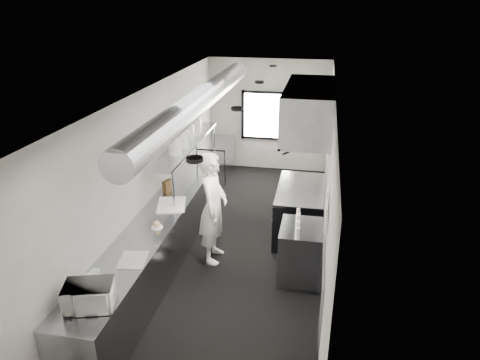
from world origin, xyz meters
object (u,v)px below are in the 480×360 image
at_px(exhaust_hood, 309,110).
at_px(plate_stack_d, 195,124).
at_px(plate_stack_c, 188,131).
at_px(squeeze_bottle_e, 298,213).
at_px(small_plate, 157,227).
at_px(squeeze_bottle_d, 299,217).
at_px(squeeze_bottle_b, 298,226).
at_px(range, 299,211).
at_px(line_cook, 213,208).
at_px(squeeze_bottle_c, 298,220).
at_px(deli_tub_b, 89,278).
at_px(deli_tub_a, 95,274).
at_px(knife_block, 168,186).
at_px(squeeze_bottle_a, 297,233).
at_px(bottle_station, 300,252).
at_px(pass_shelf, 187,144).
at_px(microwave, 89,296).
at_px(far_work_table, 217,159).
at_px(cutting_board, 172,205).
at_px(prep_counter, 165,232).
at_px(plate_stack_a, 175,147).
at_px(plate_stack_b, 182,139).

relative_size(exhaust_hood, plate_stack_d, 5.41).
height_order(plate_stack_c, squeeze_bottle_e, plate_stack_c).
distance_m(small_plate, squeeze_bottle_d, 2.19).
bearing_deg(squeeze_bottle_b, squeeze_bottle_e, 92.53).
distance_m(range, line_cook, 1.83).
relative_size(small_plate, squeeze_bottle_c, 0.88).
xyz_separation_m(range, deli_tub_b, (-2.38, -3.28, 0.48)).
bearing_deg(plate_stack_d, deli_tub_a, -91.99).
bearing_deg(knife_block, squeeze_bottle_a, -5.59).
bearing_deg(squeeze_bottle_c, bottle_station, -24.90).
bearing_deg(bottle_station, pass_shelf, 144.01).
bearing_deg(line_cook, microwave, 160.94).
height_order(exhaust_hood, squeeze_bottle_e, exhaust_hood).
bearing_deg(squeeze_bottle_d, plate_stack_c, 142.16).
height_order(squeeze_bottle_a, squeeze_bottle_d, squeeze_bottle_a).
distance_m(far_work_table, cutting_board, 3.58).
height_order(deli_tub_b, squeeze_bottle_c, squeeze_bottle_c).
bearing_deg(plate_stack_c, squeeze_bottle_b, -42.19).
relative_size(prep_counter, line_cook, 3.13).
bearing_deg(pass_shelf, far_work_table, 88.93).
bearing_deg(far_work_table, knife_block, -93.17).
xyz_separation_m(deli_tub_b, plate_stack_a, (0.16, 2.90, 0.76)).
height_order(bottle_station, squeeze_bottle_d, squeeze_bottle_d).
bearing_deg(cutting_board, small_plate, -86.91).
distance_m(range, small_plate, 2.79).
height_order(microwave, plate_stack_d, plate_stack_d).
height_order(plate_stack_d, squeeze_bottle_a, plate_stack_d).
bearing_deg(line_cook, prep_counter, 92.87).
bearing_deg(squeeze_bottle_e, exhaust_hood, 88.48).
height_order(pass_shelf, squeeze_bottle_b, pass_shelf).
bearing_deg(squeeze_bottle_b, squeeze_bottle_c, 93.09).
bearing_deg(deli_tub_a, line_cook, 63.83).
bearing_deg(knife_block, prep_counter, -54.88).
bearing_deg(microwave, squeeze_bottle_a, 25.12).
bearing_deg(pass_shelf, microwave, -88.70).
xyz_separation_m(knife_block, plate_stack_c, (0.10, 1.05, 0.72)).
bearing_deg(knife_block, squeeze_bottle_c, 1.86).
distance_m(microwave, deli_tub_b, 0.50).
height_order(far_work_table, deli_tub_a, deli_tub_a).
height_order(bottle_station, plate_stack_c, plate_stack_c).
distance_m(pass_shelf, small_plate, 2.23).
bearing_deg(squeeze_bottle_b, deli_tub_b, -144.59).
xyz_separation_m(deli_tub_a, deli_tub_b, (-0.02, -0.11, 0.00)).
distance_m(plate_stack_c, squeeze_bottle_b, 3.20).
bearing_deg(bottle_station, microwave, -134.24).
height_order(pass_shelf, squeeze_bottle_d, pass_shelf).
height_order(far_work_table, squeeze_bottle_c, squeeze_bottle_c).
xyz_separation_m(deli_tub_b, plate_stack_c, (0.13, 3.82, 0.77)).
height_order(line_cook, plate_stack_b, line_cook).
distance_m(bottle_station, microwave, 3.28).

